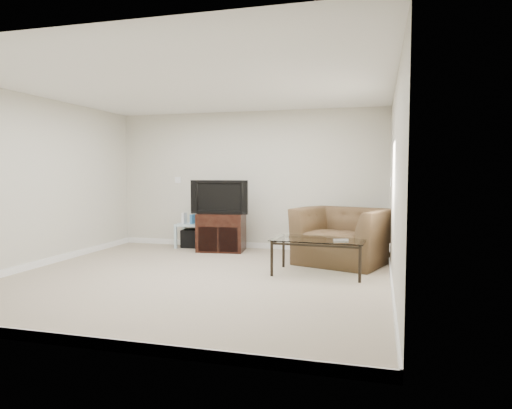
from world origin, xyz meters
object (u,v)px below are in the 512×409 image
(recliner, at_px, (343,226))
(subwoofer, at_px, (192,239))
(tv_stand, at_px, (221,232))
(side_table, at_px, (190,235))
(coffee_table, at_px, (319,257))
(television, at_px, (221,197))

(recliner, bearing_deg, subwoofer, -177.77)
(tv_stand, xyz_separation_m, side_table, (-0.69, 0.23, -0.11))
(coffee_table, bearing_deg, side_table, 147.62)
(tv_stand, height_order, television, television)
(side_table, xyz_separation_m, recliner, (2.86, -0.80, 0.35))
(recliner, bearing_deg, television, -175.56)
(television, relative_size, side_table, 2.06)
(side_table, distance_m, subwoofer, 0.07)
(tv_stand, distance_m, coffee_table, 2.38)
(tv_stand, height_order, side_table, tv_stand)
(tv_stand, relative_size, television, 0.85)
(coffee_table, bearing_deg, recliner, 73.48)
(recliner, distance_m, coffee_table, 0.95)
(tv_stand, relative_size, side_table, 1.74)
(television, bearing_deg, tv_stand, 93.44)
(subwoofer, height_order, coffee_table, coffee_table)
(side_table, distance_m, coffee_table, 3.09)
(television, distance_m, side_table, 1.05)
(recliner, height_order, coffee_table, recliner)
(television, height_order, recliner, television)
(subwoofer, distance_m, coffee_table, 3.07)
(subwoofer, distance_m, recliner, 2.98)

